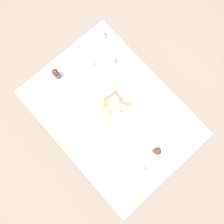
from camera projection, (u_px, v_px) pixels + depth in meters
ground_plane at (112, 124)px, 2.37m from camera, size 8.00×8.00×0.00m
table at (112, 114)px, 1.68m from camera, size 0.88×1.21×0.77m
breakfast_plate at (115, 105)px, 1.61m from camera, size 0.27×0.27×0.04m
teapot_near at (87, 61)px, 1.62m from camera, size 0.17×0.13×0.13m
teapot_far at (137, 173)px, 1.48m from camera, size 0.19×0.11×0.13m
teacup_with_saucer_left at (150, 102)px, 1.59m from camera, size 0.15×0.15×0.07m
teacup_with_saucer_right at (76, 133)px, 1.56m from camera, size 0.15×0.15×0.07m
water_glass_tall at (122, 135)px, 1.50m from camera, size 0.07×0.07×0.16m
water_glass_short at (110, 61)px, 1.61m from camera, size 0.07×0.07×0.13m
wine_glass_spare at (100, 33)px, 1.65m from camera, size 0.07×0.07×0.12m
creamer_jug at (131, 72)px, 1.64m from camera, size 0.09×0.06×0.05m
pepper_grinder at (157, 151)px, 1.50m from camera, size 0.05×0.05×0.12m
salt_grinder at (56, 74)px, 1.60m from camera, size 0.05×0.05×0.12m
napkin_folded at (143, 137)px, 1.58m from camera, size 0.16×0.14×0.01m
fork_by_plate at (58, 111)px, 1.61m from camera, size 0.17×0.08×0.00m
knife_by_plate at (172, 126)px, 1.59m from camera, size 0.18×0.14×0.00m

